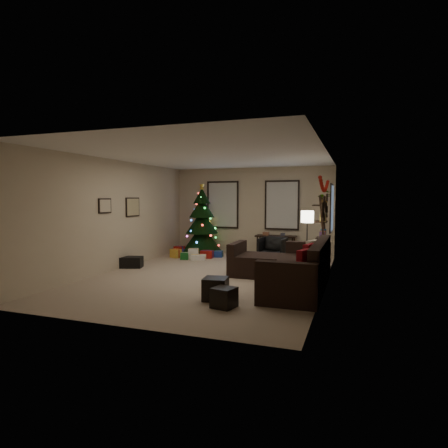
% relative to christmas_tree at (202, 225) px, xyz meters
% --- Properties ---
extents(floor, '(7.00, 7.00, 0.00)m').
position_rel_christmas_tree_xyz_m(floor, '(1.45, -2.92, -0.94)').
color(floor, tan).
rests_on(floor, ground).
extents(ceiling, '(7.00, 7.00, 0.00)m').
position_rel_christmas_tree_xyz_m(ceiling, '(1.45, -2.92, 1.76)').
color(ceiling, white).
rests_on(ceiling, floor).
extents(wall_back, '(5.00, 0.00, 5.00)m').
position_rel_christmas_tree_xyz_m(wall_back, '(1.45, 0.58, 0.41)').
color(wall_back, '#C2B194').
rests_on(wall_back, floor).
extents(wall_front, '(5.00, 0.00, 5.00)m').
position_rel_christmas_tree_xyz_m(wall_front, '(1.45, -6.42, 0.41)').
color(wall_front, '#C2B194').
rests_on(wall_front, floor).
extents(wall_left, '(0.00, 7.00, 7.00)m').
position_rel_christmas_tree_xyz_m(wall_left, '(-1.05, -2.92, 0.41)').
color(wall_left, '#C2B194').
rests_on(wall_left, floor).
extents(wall_right, '(0.00, 7.00, 7.00)m').
position_rel_christmas_tree_xyz_m(wall_right, '(3.95, -2.92, 0.41)').
color(wall_right, '#C2B194').
rests_on(wall_right, floor).
extents(window_back_left, '(1.05, 0.06, 1.50)m').
position_rel_christmas_tree_xyz_m(window_back_left, '(0.50, 0.55, 0.61)').
color(window_back_left, '#728CB2').
rests_on(window_back_left, wall_back).
extents(window_back_right, '(1.05, 0.06, 1.50)m').
position_rel_christmas_tree_xyz_m(window_back_right, '(2.40, 0.55, 0.61)').
color(window_back_right, '#728CB2').
rests_on(window_back_right, wall_back).
extents(window_right_wall, '(0.06, 0.90, 1.30)m').
position_rel_christmas_tree_xyz_m(window_right_wall, '(3.92, -0.37, 0.56)').
color(window_right_wall, '#728CB2').
rests_on(window_right_wall, wall_right).
extents(christmas_tree, '(1.22, 1.22, 2.27)m').
position_rel_christmas_tree_xyz_m(christmas_tree, '(0.00, 0.00, 0.00)').
color(christmas_tree, black).
rests_on(christmas_tree, floor).
extents(presents, '(1.50, 1.04, 0.30)m').
position_rel_christmas_tree_xyz_m(presents, '(-0.01, -0.64, -0.83)').
color(presents, maroon).
rests_on(presents, floor).
extents(sofa, '(2.15, 3.11, 0.93)m').
position_rel_christmas_tree_xyz_m(sofa, '(3.25, -3.11, -0.63)').
color(sofa, black).
rests_on(sofa, floor).
extents(pillow_red_a, '(0.24, 0.43, 0.42)m').
position_rel_christmas_tree_xyz_m(pillow_red_a, '(3.66, -3.96, -0.30)').
color(pillow_red_a, maroon).
rests_on(pillow_red_a, sofa).
extents(pillow_red_b, '(0.23, 0.44, 0.43)m').
position_rel_christmas_tree_xyz_m(pillow_red_b, '(3.66, -3.15, -0.30)').
color(pillow_red_b, maroon).
rests_on(pillow_red_b, sofa).
extents(pillow_cream, '(0.29, 0.46, 0.45)m').
position_rel_christmas_tree_xyz_m(pillow_cream, '(3.66, -2.46, -0.31)').
color(pillow_cream, '#BEAC9A').
rests_on(pillow_cream, sofa).
extents(ottoman_near, '(0.46, 0.46, 0.39)m').
position_rel_christmas_tree_xyz_m(ottoman_near, '(2.24, -4.72, -0.75)').
color(ottoman_near, black).
rests_on(ottoman_near, floor).
extents(ottoman_far, '(0.42, 0.42, 0.33)m').
position_rel_christmas_tree_xyz_m(ottoman_far, '(2.53, -5.10, -0.78)').
color(ottoman_far, black).
rests_on(ottoman_far, floor).
extents(desk, '(1.20, 0.43, 0.65)m').
position_rel_christmas_tree_xyz_m(desk, '(2.27, 0.30, -0.37)').
color(desk, black).
rests_on(desk, floor).
extents(desk_chair, '(0.69, 0.65, 0.67)m').
position_rel_christmas_tree_xyz_m(desk_chair, '(2.31, -0.35, -0.61)').
color(desk_chair, black).
rests_on(desk_chair, floor).
extents(bookshelf, '(0.30, 0.54, 1.84)m').
position_rel_christmas_tree_xyz_m(bookshelf, '(3.75, -1.09, -0.05)').
color(bookshelf, black).
rests_on(bookshelf, floor).
extents(potted_plant, '(0.59, 0.59, 0.50)m').
position_rel_christmas_tree_xyz_m(potted_plant, '(3.75, -1.04, 0.87)').
color(potted_plant, '#4C4C4C').
rests_on(potted_plant, bookshelf).
extents(floor_lamp, '(0.31, 0.31, 1.46)m').
position_rel_christmas_tree_xyz_m(floor_lamp, '(3.40, -1.44, 0.28)').
color(floor_lamp, black).
rests_on(floor_lamp, floor).
extents(art_map, '(0.04, 0.60, 0.50)m').
position_rel_christmas_tree_xyz_m(art_map, '(-1.03, -2.24, 0.59)').
color(art_map, black).
rests_on(art_map, wall_left).
extents(art_abstract, '(0.04, 0.45, 0.35)m').
position_rel_christmas_tree_xyz_m(art_abstract, '(-1.03, -3.40, 0.65)').
color(art_abstract, black).
rests_on(art_abstract, wall_left).
extents(gallery, '(0.03, 1.25, 0.54)m').
position_rel_christmas_tree_xyz_m(gallery, '(3.93, -3.00, 0.63)').
color(gallery, black).
rests_on(gallery, wall_right).
extents(garland, '(0.08, 1.90, 0.30)m').
position_rel_christmas_tree_xyz_m(garland, '(3.90, -2.91, 1.10)').
color(garland, '#A5140C').
rests_on(garland, wall_right).
extents(stocking_left, '(0.20, 0.05, 0.36)m').
position_rel_christmas_tree_xyz_m(stocking_left, '(1.31, 0.62, 0.50)').
color(stocking_left, '#990F0C').
rests_on(stocking_left, wall_back).
extents(stocking_right, '(0.20, 0.05, 0.36)m').
position_rel_christmas_tree_xyz_m(stocking_right, '(1.64, 0.67, 0.48)').
color(stocking_right, '#990F0C').
rests_on(stocking_right, wall_back).
extents(storage_bin, '(0.63, 0.51, 0.27)m').
position_rel_christmas_tree_xyz_m(storage_bin, '(-0.86, -2.61, -0.80)').
color(storage_bin, black).
rests_on(storage_bin, floor).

